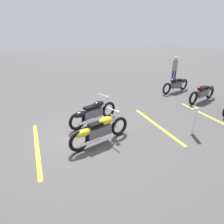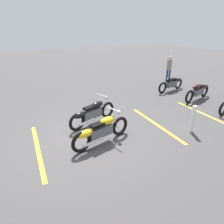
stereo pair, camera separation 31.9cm
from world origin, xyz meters
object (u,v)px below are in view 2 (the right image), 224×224
motorcycle_bright_foreground (101,131)px  bystander_near_row (169,68)px  bollard_post (193,119)px  motorcycle_row_left (198,91)px  motorcycle_dark_foreground (92,113)px  motorcycle_row_center (172,83)px

motorcycle_bright_foreground → bystander_near_row: 8.63m
bystander_near_row → bollard_post: 6.89m
motorcycle_row_left → motorcycle_bright_foreground: bearing=1.2°
motorcycle_dark_foreground → motorcycle_row_left: (5.88, -0.15, -0.01)m
motorcycle_row_center → bystander_near_row: 1.93m
motorcycle_row_center → bollard_post: bollard_post is taller
motorcycle_row_left → bollard_post: size_ratio=2.21×
motorcycle_row_center → bollard_post: 5.02m
bollard_post → motorcycle_row_left: bearing=35.1°
motorcycle_dark_foreground → motorcycle_row_center: motorcycle_dark_foreground is taller
bystander_near_row → motorcycle_bright_foreground: bearing=15.4°
motorcycle_row_left → motorcycle_row_center: (-0.04, 1.79, -0.01)m
motorcycle_row_center → motorcycle_row_left: bearing=83.3°
motorcycle_bright_foreground → motorcycle_dark_foreground: (0.36, 1.40, 0.00)m
motorcycle_dark_foreground → motorcycle_row_left: motorcycle_dark_foreground is taller
motorcycle_dark_foreground → bystander_near_row: 7.67m
bollard_post → motorcycle_dark_foreground: bearing=139.9°
motorcycle_dark_foreground → bystander_near_row: bearing=7.2°
motorcycle_bright_foreground → motorcycle_row_left: 6.36m
motorcycle_row_center → bystander_near_row: bearing=-136.6°
motorcycle_bright_foreground → bollard_post: motorcycle_bright_foreground is taller
motorcycle_row_left → motorcycle_row_center: 1.79m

